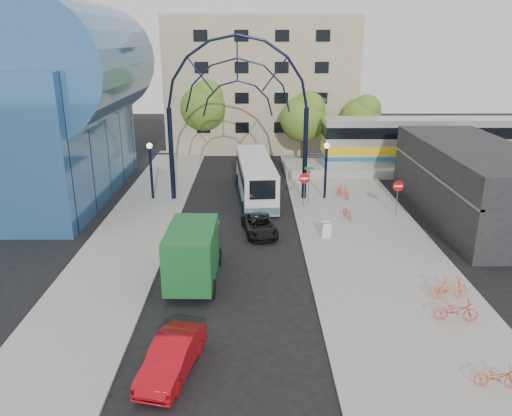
{
  "coord_description": "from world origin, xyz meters",
  "views": [
    {
      "loc": [
        1.06,
        -22.56,
        11.79
      ],
      "look_at": [
        1.26,
        6.0,
        2.03
      ],
      "focal_mm": 35.0,
      "sensor_mm": 36.0,
      "label": 1
    }
  ],
  "objects_px": {
    "do_not_enter_sign": "(398,190)",
    "tree_north_a": "(305,116)",
    "bike_far_b": "(450,288)",
    "red_sedan": "(172,357)",
    "tree_north_c": "(362,117)",
    "city_bus": "(255,177)",
    "sandwich_board": "(327,228)",
    "tree_north_b": "(205,104)",
    "bike_far_a": "(456,310)",
    "green_truck": "(194,251)",
    "bike_near_a": "(348,212)",
    "black_suv": "(260,226)",
    "bike_near_b": "(343,191)",
    "bike_far_c": "(497,377)",
    "train_car": "(461,141)",
    "gateway_arch": "(238,86)",
    "stop_sign": "(304,181)",
    "street_name_sign": "(309,177)"
  },
  "relations": [
    {
      "from": "tree_north_c",
      "to": "bike_far_c",
      "type": "xyz_separation_m",
      "value": [
        -2.49,
        -35.93,
        -3.74
      ]
    },
    {
      "from": "street_name_sign",
      "to": "tree_north_b",
      "type": "bearing_deg",
      "value": 117.65
    },
    {
      "from": "sandwich_board",
      "to": "green_truck",
      "type": "xyz_separation_m",
      "value": [
        -7.51,
        -5.31,
        0.81
      ]
    },
    {
      "from": "city_bus",
      "to": "black_suv",
      "type": "bearing_deg",
      "value": -93.16
    },
    {
      "from": "bike_far_a",
      "to": "bike_far_c",
      "type": "height_order",
      "value": "bike_far_a"
    },
    {
      "from": "city_bus",
      "to": "green_truck",
      "type": "height_order",
      "value": "green_truck"
    },
    {
      "from": "street_name_sign",
      "to": "bike_near_b",
      "type": "bearing_deg",
      "value": 26.57
    },
    {
      "from": "black_suv",
      "to": "bike_near_b",
      "type": "bearing_deg",
      "value": 38.33
    },
    {
      "from": "sandwich_board",
      "to": "tree_north_a",
      "type": "distance_m",
      "value": 20.33
    },
    {
      "from": "train_car",
      "to": "tree_north_a",
      "type": "distance_m",
      "value": 14.52
    },
    {
      "from": "sandwich_board",
      "to": "train_car",
      "type": "height_order",
      "value": "train_car"
    },
    {
      "from": "train_car",
      "to": "bike_near_a",
      "type": "distance_m",
      "value": 17.86
    },
    {
      "from": "bike_far_a",
      "to": "tree_north_b",
      "type": "bearing_deg",
      "value": 28.19
    },
    {
      "from": "do_not_enter_sign",
      "to": "tree_north_b",
      "type": "distance_m",
      "value": 25.09
    },
    {
      "from": "gateway_arch",
      "to": "sandwich_board",
      "type": "height_order",
      "value": "gateway_arch"
    },
    {
      "from": "black_suv",
      "to": "bike_far_b",
      "type": "distance_m",
      "value": 12.28
    },
    {
      "from": "green_truck",
      "to": "tree_north_b",
      "type": "bearing_deg",
      "value": 94.93
    },
    {
      "from": "city_bus",
      "to": "train_car",
      "type": "bearing_deg",
      "value": 16.12
    },
    {
      "from": "gateway_arch",
      "to": "tree_north_a",
      "type": "bearing_deg",
      "value": 62.83
    },
    {
      "from": "bike_near_a",
      "to": "bike_near_b",
      "type": "relative_size",
      "value": 0.92
    },
    {
      "from": "black_suv",
      "to": "red_sedan",
      "type": "xyz_separation_m",
      "value": [
        -3.43,
        -13.85,
        0.11
      ]
    },
    {
      "from": "tree_north_b",
      "to": "do_not_enter_sign",
      "type": "bearing_deg",
      "value": -53.26
    },
    {
      "from": "street_name_sign",
      "to": "bike_far_c",
      "type": "distance_m",
      "value": 21.13
    },
    {
      "from": "bike_far_b",
      "to": "red_sedan",
      "type": "bearing_deg",
      "value": 106.57
    },
    {
      "from": "tree_north_b",
      "to": "city_bus",
      "type": "distance_m",
      "value": 16.35
    },
    {
      "from": "green_truck",
      "to": "bike_far_c",
      "type": "relative_size",
      "value": 3.97
    },
    {
      "from": "do_not_enter_sign",
      "to": "sandwich_board",
      "type": "xyz_separation_m",
      "value": [
        -5.4,
        -4.02,
        -1.23
      ]
    },
    {
      "from": "black_suv",
      "to": "red_sedan",
      "type": "relative_size",
      "value": 0.99
    },
    {
      "from": "gateway_arch",
      "to": "city_bus",
      "type": "relative_size",
      "value": 1.24
    },
    {
      "from": "tree_north_c",
      "to": "sandwich_board",
      "type": "bearing_deg",
      "value": -106.55
    },
    {
      "from": "bike_far_c",
      "to": "green_truck",
      "type": "bearing_deg",
      "value": 59.5
    },
    {
      "from": "do_not_enter_sign",
      "to": "tree_north_a",
      "type": "bearing_deg",
      "value": 107.03
    },
    {
      "from": "black_suv",
      "to": "train_car",
      "type": "bearing_deg",
      "value": 29.94
    },
    {
      "from": "city_bus",
      "to": "tree_north_c",
      "type": "bearing_deg",
      "value": 45.55
    },
    {
      "from": "train_car",
      "to": "tree_north_a",
      "type": "relative_size",
      "value": 3.59
    },
    {
      "from": "train_car",
      "to": "tree_north_b",
      "type": "xyz_separation_m",
      "value": [
        -23.88,
        7.93,
        2.37
      ]
    },
    {
      "from": "tree_north_a",
      "to": "black_suv",
      "type": "xyz_separation_m",
      "value": [
        -4.62,
        -19.07,
        -4.04
      ]
    },
    {
      "from": "do_not_enter_sign",
      "to": "black_suv",
      "type": "distance_m",
      "value": 10.11
    },
    {
      "from": "black_suv",
      "to": "bike_near_a",
      "type": "height_order",
      "value": "black_suv"
    },
    {
      "from": "tree_north_b",
      "to": "bike_far_c",
      "type": "relative_size",
      "value": 5.12
    },
    {
      "from": "sandwich_board",
      "to": "bike_near_a",
      "type": "bearing_deg",
      "value": 60.45
    },
    {
      "from": "green_truck",
      "to": "stop_sign",
      "type": "bearing_deg",
      "value": 60.45
    },
    {
      "from": "street_name_sign",
      "to": "train_car",
      "type": "height_order",
      "value": "train_car"
    },
    {
      "from": "tree_north_c",
      "to": "bike_near_b",
      "type": "distance_m",
      "value": 14.97
    },
    {
      "from": "train_car",
      "to": "black_suv",
      "type": "xyz_separation_m",
      "value": [
        -18.5,
        -15.15,
        -2.34
      ]
    },
    {
      "from": "bike_near_b",
      "to": "train_car",
      "type": "bearing_deg",
      "value": 10.7
    },
    {
      "from": "bike_near_b",
      "to": "do_not_enter_sign",
      "type": "bearing_deg",
      "value": -76.13
    },
    {
      "from": "tree_north_a",
      "to": "tree_north_b",
      "type": "xyz_separation_m",
      "value": [
        -10.0,
        4.0,
        0.66
      ]
    },
    {
      "from": "bike_far_a",
      "to": "bike_far_b",
      "type": "height_order",
      "value": "bike_far_b"
    },
    {
      "from": "tree_north_c",
      "to": "city_bus",
      "type": "bearing_deg",
      "value": -129.69
    }
  ]
}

